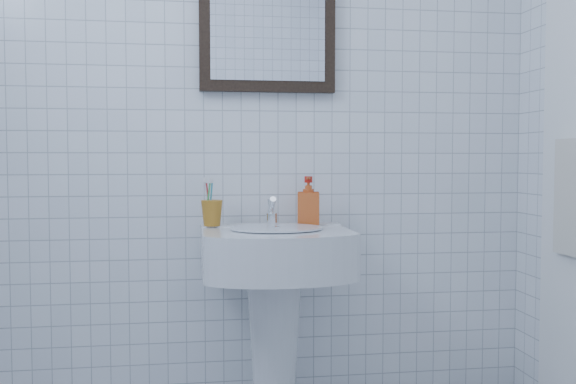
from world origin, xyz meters
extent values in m
cube|color=white|center=(0.00, 1.20, 1.25)|extent=(2.20, 0.02, 2.50)
cone|color=white|center=(0.10, 1.00, 0.31)|extent=(0.20, 0.20, 0.62)
cube|color=white|center=(0.10, 0.96, 0.68)|extent=(0.50, 0.36, 0.15)
cube|color=white|center=(0.10, 1.10, 0.75)|extent=(0.50, 0.09, 0.03)
cylinder|color=white|center=(0.10, 0.93, 0.76)|extent=(0.31, 0.31, 0.01)
cylinder|color=white|center=(0.10, 1.08, 0.78)|extent=(0.04, 0.04, 0.04)
cylinder|color=white|center=(0.10, 1.06, 0.83)|extent=(0.02, 0.08, 0.07)
cylinder|color=white|center=(0.10, 1.09, 0.81)|extent=(0.03, 0.04, 0.08)
imported|color=red|center=(0.23, 1.08, 0.85)|extent=(0.09, 0.09, 0.17)
cube|color=black|center=(0.10, 1.18, 1.55)|extent=(0.50, 0.04, 0.62)
cube|color=white|center=(0.10, 1.16, 1.55)|extent=(0.42, 0.00, 0.54)
cube|color=silver|center=(1.04, 0.74, 0.87)|extent=(0.03, 0.16, 0.38)
camera|label=1|loc=(-0.18, -1.18, 1.00)|focal=40.00mm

